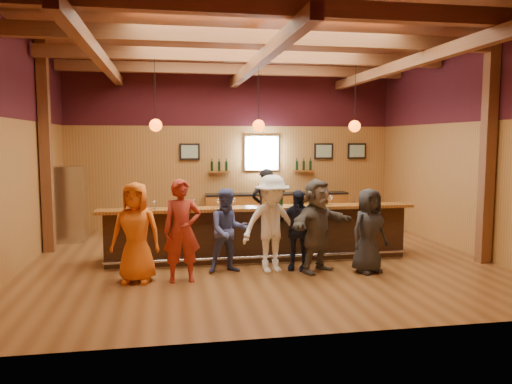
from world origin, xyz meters
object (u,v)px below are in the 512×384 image
stainless_fridge (70,204)px  customer_navy (297,230)px  ice_bucket (268,200)px  back_bar_cabinet (277,210)px  customer_redvest (182,231)px  customer_dark (369,231)px  customer_white (272,224)px  bartender (265,208)px  bar_counter (258,233)px  bottle_a (281,198)px  customer_denim (228,231)px  customer_brown (317,225)px  customer_orange (136,232)px

stainless_fridge → customer_navy: 5.84m
ice_bucket → customer_navy: bearing=-61.7°
back_bar_cabinet → customer_redvest: size_ratio=2.26×
stainless_fridge → customer_redvest: bearing=-57.1°
stainless_fridge → customer_dark: stainless_fridge is taller
stainless_fridge → customer_white: stainless_fridge is taller
customer_redvest → customer_navy: 2.19m
customer_navy → bartender: 2.03m
customer_navy → ice_bucket: size_ratio=5.75×
customer_dark → stainless_fridge: bearing=127.7°
bar_counter → bottle_a: 0.88m
customer_redvest → customer_dark: bearing=-3.8°
customer_white → customer_dark: 1.77m
bartender → bar_counter: bearing=67.0°
bar_counter → ice_bucket: ice_bucket is taller
customer_denim → customer_white: bearing=-15.6°
customer_redvest → customer_brown: size_ratio=1.02×
back_bar_cabinet → customer_brown: 4.85m
bar_counter → back_bar_cabinet: bearing=71.7°
customer_white → bar_counter: bearing=81.7°
customer_orange → customer_denim: customer_orange is taller
customer_denim → customer_brown: 1.63m
stainless_fridge → customer_navy: bearing=-36.8°
back_bar_cabinet → customer_navy: (-0.63, -4.61, 0.28)m
customer_denim → bottle_a: size_ratio=4.20×
customer_dark → bartender: size_ratio=0.87×
bar_counter → ice_bucket: size_ratio=24.06×
customer_redvest → customer_white: customer_white is taller
customer_navy → bottle_a: size_ratio=4.09×
bar_counter → customer_white: size_ratio=3.52×
stainless_fridge → bar_counter: bearing=-30.8°
bar_counter → customer_redvest: bearing=-137.0°
bottle_a → customer_dark: bearing=-41.4°
customer_white → bartender: bearing=70.9°
bar_counter → customer_brown: bearing=-55.1°
stainless_fridge → customer_brown: bearing=-36.6°
customer_dark → customer_orange: bearing=159.9°
customer_dark → bartender: bearing=101.9°
customer_orange → customer_denim: (1.62, 0.36, -0.09)m
bar_counter → stainless_fridge: (-4.12, 2.45, 0.38)m
customer_dark → bartender: 2.83m
customer_white → customer_brown: size_ratio=1.04×
customer_white → bottle_a: bearing=55.9°
customer_dark → bottle_a: size_ratio=4.20×
customer_navy → bartender: (-0.21, 2.02, 0.14)m
customer_denim → back_bar_cabinet: bearing=59.5°
customer_orange → customer_white: bearing=17.5°
stainless_fridge → customer_denim: size_ratio=1.16×
ice_bucket → customer_white: bearing=-95.9°
customer_white → ice_bucket: size_ratio=6.83×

